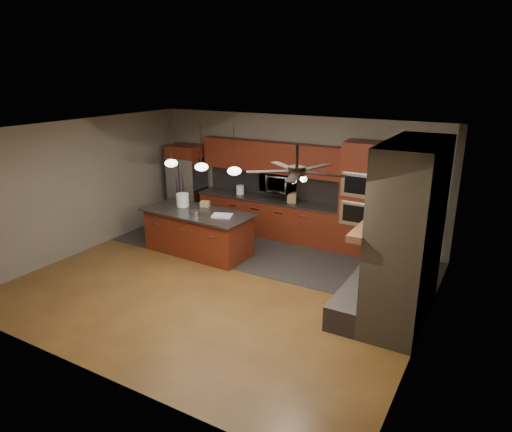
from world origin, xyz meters
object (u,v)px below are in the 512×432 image
Objects in this scene: paint_can at (196,213)px; counter_bucket at (240,190)px; refrigerator at (188,184)px; microwave at (278,182)px; paint_tray at (222,216)px; kitchen_island at (198,232)px; oven_tower at (361,199)px; counter_box at (292,198)px; white_bucket at (183,200)px; cardboard_box at (205,204)px.

counter_bucket reaches higher than paint_can.
refrigerator reaches higher than counter_bucket.
microwave is 1.85m from paint_tray.
microwave is 0.30× the size of kitchen_island.
refrigerator is 2.25m from kitchen_island.
oven_tower reaches higher than counter_bucket.
refrigerator is at bearing -179.05° from oven_tower.
refrigerator is 9.17× the size of counter_bucket.
counter_bucket is 0.98× the size of counter_box.
kitchen_island is 11.04× the size of counter_box.
refrigerator is 11.84× the size of paint_can.
white_bucket reaches higher than counter_bucket.
microwave is 2.19m from paint_can.
counter_bucket is at bearing 92.45° from kitchen_island.
refrigerator reaches higher than microwave.
counter_box is at bearing 52.32° from kitchen_island.
counter_box is at bearing -13.75° from microwave.
microwave is at bearing 46.93° from white_bucket.
oven_tower is at bearing 34.07° from paint_can.
kitchen_island is at bearing 118.10° from paint_can.
counter_bucket is (0.08, 1.33, 0.03)m from cardboard_box.
microwave is 2.18m from kitchen_island.
refrigerator is 10.27× the size of cardboard_box.
paint_tray is at bearing -8.83° from white_bucket.
kitchen_island is 1.78m from counter_bucket.
counter_bucket is at bearing 69.54° from cardboard_box.
counter_bucket is at bearing 90.10° from paint_tray.
microwave is 2.51m from refrigerator.
kitchen_island is 11.29× the size of counter_bucket.
white_bucket is at bearing -108.24° from counter_bucket.
oven_tower is 6.02× the size of paint_tray.
refrigerator reaches higher than paint_tray.
cardboard_box reaches higher than kitchen_island.
microwave reaches higher than counter_bucket.
counter_box is at bearing 23.89° from cardboard_box.
white_bucket is (-3.47, -1.54, -0.13)m from oven_tower.
oven_tower is at bearing -0.14° from counter_bucket.
counter_box reaches higher than counter_bucket.
oven_tower is 2.97m from counter_bucket.
counter_box reaches higher than paint_can.
cardboard_box is 0.87× the size of counter_box.
oven_tower is 10.81× the size of counter_box.
microwave is at bearing 2.91° from counter_bucket.
cardboard_box is at bearing 130.67° from paint_tray.
cardboard_box is at bearing 27.12° from white_bucket.
microwave is at bearing 58.77° from paint_tray.
microwave reaches higher than kitchen_island.
oven_tower is 1.58m from counter_box.
paint_tray is at bearing -130.46° from counter_box.
paint_can is 0.63m from cardboard_box.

